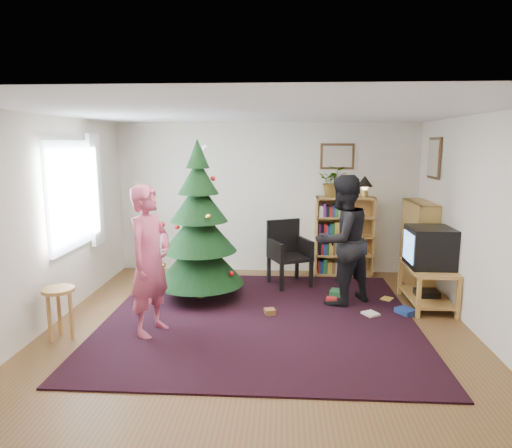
# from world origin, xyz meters

# --- Properties ---
(floor) EXTENTS (5.00, 5.00, 0.00)m
(floor) POSITION_xyz_m (0.00, 0.00, 0.00)
(floor) COLOR brown
(floor) RESTS_ON ground
(ceiling) EXTENTS (5.00, 5.00, 0.00)m
(ceiling) POSITION_xyz_m (0.00, 0.00, 2.50)
(ceiling) COLOR white
(ceiling) RESTS_ON wall_back
(wall_back) EXTENTS (5.00, 0.02, 2.50)m
(wall_back) POSITION_xyz_m (0.00, 2.50, 1.25)
(wall_back) COLOR silver
(wall_back) RESTS_ON floor
(wall_front) EXTENTS (5.00, 0.02, 2.50)m
(wall_front) POSITION_xyz_m (0.00, -2.50, 1.25)
(wall_front) COLOR silver
(wall_front) RESTS_ON floor
(wall_left) EXTENTS (0.02, 5.00, 2.50)m
(wall_left) POSITION_xyz_m (-2.50, 0.00, 1.25)
(wall_left) COLOR silver
(wall_left) RESTS_ON floor
(wall_right) EXTENTS (0.02, 5.00, 2.50)m
(wall_right) POSITION_xyz_m (2.50, 0.00, 1.25)
(wall_right) COLOR silver
(wall_right) RESTS_ON floor
(rug) EXTENTS (3.80, 3.60, 0.02)m
(rug) POSITION_xyz_m (0.00, 0.30, 0.01)
(rug) COLOR black
(rug) RESTS_ON floor
(window_pane) EXTENTS (0.04, 1.20, 1.40)m
(window_pane) POSITION_xyz_m (-2.47, 0.60, 1.50)
(window_pane) COLOR silver
(window_pane) RESTS_ON wall_left
(curtain) EXTENTS (0.06, 0.35, 1.60)m
(curtain) POSITION_xyz_m (-2.43, 1.30, 1.50)
(curtain) COLOR white
(curtain) RESTS_ON wall_left
(picture_back) EXTENTS (0.55, 0.03, 0.42)m
(picture_back) POSITION_xyz_m (1.15, 2.48, 1.95)
(picture_back) COLOR #4C3319
(picture_back) RESTS_ON wall_back
(picture_right) EXTENTS (0.03, 0.50, 0.60)m
(picture_right) POSITION_xyz_m (2.48, 1.75, 1.95)
(picture_right) COLOR #4C3319
(picture_right) RESTS_ON wall_right
(christmas_tree) EXTENTS (1.23, 1.23, 2.23)m
(christmas_tree) POSITION_xyz_m (-0.87, 0.99, 0.93)
(christmas_tree) COLOR #3F2816
(christmas_tree) RESTS_ON rug
(bookshelf_back) EXTENTS (0.95, 0.30, 1.30)m
(bookshelf_back) POSITION_xyz_m (1.29, 2.34, 0.66)
(bookshelf_back) COLOR #B48A40
(bookshelf_back) RESTS_ON floor
(bookshelf_right) EXTENTS (0.30, 0.95, 1.30)m
(bookshelf_right) POSITION_xyz_m (2.34, 1.81, 0.66)
(bookshelf_right) COLOR #B48A40
(bookshelf_right) RESTS_ON floor
(tv_stand) EXTENTS (0.55, 0.98, 0.55)m
(tv_stand) POSITION_xyz_m (2.22, 0.90, 0.33)
(tv_stand) COLOR #B48A40
(tv_stand) RESTS_ON floor
(crt_tv) EXTENTS (0.56, 0.60, 0.53)m
(crt_tv) POSITION_xyz_m (2.22, 0.90, 0.81)
(crt_tv) COLOR black
(crt_tv) RESTS_ON tv_stand
(armchair) EXTENTS (0.72, 0.75, 1.00)m
(armchair) POSITION_xyz_m (0.39, 1.77, 0.54)
(armchair) COLOR black
(armchair) RESTS_ON rug
(stool) EXTENTS (0.35, 0.35, 0.59)m
(stool) POSITION_xyz_m (-2.20, -0.42, 0.46)
(stool) COLOR #B48A40
(stool) RESTS_ON floor
(person_standing) EXTENTS (0.60, 0.73, 1.72)m
(person_standing) POSITION_xyz_m (-1.22, -0.21, 0.86)
(person_standing) COLOR #C04C68
(person_standing) RESTS_ON rug
(person_by_chair) EXTENTS (1.08, 1.04, 1.76)m
(person_by_chair) POSITION_xyz_m (1.07, 0.92, 0.88)
(person_by_chair) COLOR black
(person_by_chair) RESTS_ON rug
(potted_plant) EXTENTS (0.53, 0.48, 0.50)m
(potted_plant) POSITION_xyz_m (1.09, 2.34, 1.55)
(potted_plant) COLOR gray
(potted_plant) RESTS_ON bookshelf_back
(table_lamp) EXTENTS (0.26, 0.26, 0.35)m
(table_lamp) POSITION_xyz_m (1.59, 2.34, 1.54)
(table_lamp) COLOR #A57F33
(table_lamp) RESTS_ON bookshelf_back
(floor_clutter) EXTENTS (1.93, 0.98, 0.08)m
(floor_clutter) POSITION_xyz_m (1.19, 0.76, 0.04)
(floor_clutter) COLOR #A51E19
(floor_clutter) RESTS_ON rug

